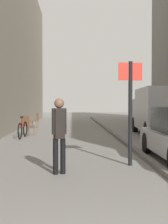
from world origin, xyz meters
The scene contains 8 objects.
ground_plane centered at (0.00, 12.00, 0.00)m, with size 80.00×80.00×0.00m, color gray.
kerb_strip centered at (1.58, 12.00, 0.06)m, with size 0.16×40.00×0.12m, color #615F5B.
pedestrian_main_foreground centered at (-0.73, 4.90, 0.96)m, with size 0.32×0.24×1.67m.
delivery_van centered at (3.75, 12.96, 1.22)m, with size 2.33×5.58×2.26m.
street_sign_post centered at (1.01, 5.81, 1.55)m, with size 0.60×0.10×2.60m.
bicycle_leaning centered at (-2.66, 12.20, 0.38)m, with size 0.18×1.77×0.98m.
cafe_chair_near_window centered at (-2.61, 13.32, 0.55)m, with size 0.60×0.60×0.94m.
cafe_chair_by_doorway centered at (-2.73, 17.80, 0.55)m, with size 0.51×0.51×0.94m.
Camera 1 is at (-0.44, -2.01, 1.56)m, focal length 50.59 mm.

